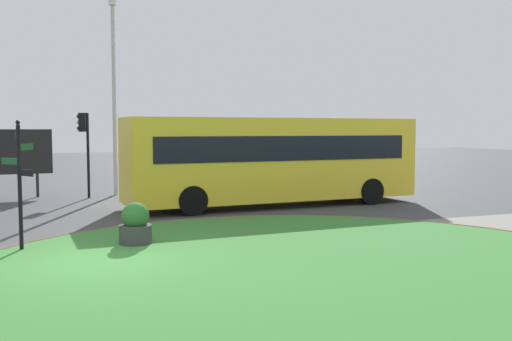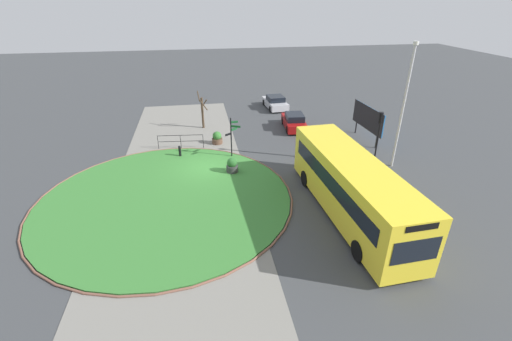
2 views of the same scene
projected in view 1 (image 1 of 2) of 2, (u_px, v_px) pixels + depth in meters
The scene contains 9 objects.
ground at pixel (101, 266), 11.68m from camera, with size 120.00×120.00×0.00m, color #3D3F42.
sidewalk_paving at pixel (109, 288), 10.06m from camera, with size 32.00×8.52×0.02m, color gray.
grass_island at pixel (316, 279), 10.53m from camera, with size 14.75×14.75×0.10m, color #387A33.
grass_kerb_ring at pixel (316, 278), 10.53m from camera, with size 15.06×15.06×0.11m, color brown.
signpost_directional at pixel (20, 176), 12.81m from camera, with size 0.70×1.12×3.07m.
bus_yellow at pixel (274, 159), 20.89m from camera, with size 11.16×3.07×3.27m.
traffic_light_near at pixel (84, 136), 23.11m from camera, with size 0.48×0.32×3.54m.
lamppost_tall at pixel (114, 92), 24.06m from camera, with size 0.32×0.32×8.36m.
planter_kerbside at pixel (135, 227), 13.52m from camera, with size 0.79×0.79×1.10m.
Camera 1 is at (-1.01, -11.91, 2.86)m, focal length 39.20 mm.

